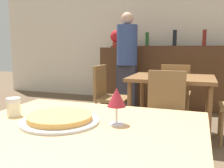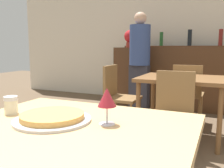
{
  "view_description": "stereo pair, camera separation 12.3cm",
  "coord_description": "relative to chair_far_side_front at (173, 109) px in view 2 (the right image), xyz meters",
  "views": [
    {
      "loc": [
        0.46,
        -0.9,
        1.08
      ],
      "look_at": [
        -0.05,
        0.55,
        0.85
      ],
      "focal_mm": 40.0,
      "sensor_mm": 36.0,
      "label": 1
    },
    {
      "loc": [
        0.57,
        -0.86,
        1.08
      ],
      "look_at": [
        -0.05,
        0.55,
        0.85
      ],
      "focal_mm": 40.0,
      "sensor_mm": 36.0,
      "label": 2
    }
  ],
  "objects": [
    {
      "name": "wall_back",
      "position": [
        -0.15,
        2.65,
        0.91
      ],
      "size": [
        8.0,
        0.05,
        2.8
      ],
      "color": "silver",
      "rests_on": "ground_plane"
    },
    {
      "name": "dining_table_near",
      "position": [
        -0.15,
        -1.55,
        0.18
      ],
      "size": [
        1.02,
        0.83,
        0.75
      ],
      "color": "tan",
      "rests_on": "ground_plane"
    },
    {
      "name": "dining_table_far",
      "position": [
        0.0,
        0.56,
        0.16
      ],
      "size": [
        0.97,
        0.77,
        0.73
      ],
      "color": "brown",
      "rests_on": "ground_plane"
    },
    {
      "name": "bar_counter",
      "position": [
        -0.15,
        2.14,
        0.05
      ],
      "size": [
        2.6,
        0.56,
        1.07
      ],
      "color": "#4C2D19",
      "rests_on": "ground_plane"
    },
    {
      "name": "bar_back_shelf",
      "position": [
        -0.15,
        2.28,
        0.65
      ],
      "size": [
        2.39,
        0.24,
        0.34
      ],
      "color": "#4C2D19",
      "rests_on": "bar_counter"
    },
    {
      "name": "chair_far_side_front",
      "position": [
        0.0,
        0.0,
        0.0
      ],
      "size": [
        0.4,
        0.4,
        0.84
      ],
      "color": "olive",
      "rests_on": "ground_plane"
    },
    {
      "name": "chair_far_side_back",
      "position": [
        -0.0,
        1.11,
        0.0
      ],
      "size": [
        0.4,
        0.4,
        0.84
      ],
      "rotation": [
        0.0,
        0.0,
        3.14
      ],
      "color": "olive",
      "rests_on": "ground_plane"
    },
    {
      "name": "chair_far_side_left",
      "position": [
        -0.82,
        0.56,
        0.0
      ],
      "size": [
        0.4,
        0.4,
        0.84
      ],
      "rotation": [
        0.0,
        0.0,
        1.57
      ],
      "color": "olive",
      "rests_on": "ground_plane"
    },
    {
      "name": "pizza_tray",
      "position": [
        -0.26,
        -1.53,
        0.28
      ],
      "size": [
        0.34,
        0.34,
        0.04
      ],
      "color": "#B7B7BC",
      "rests_on": "dining_table_near"
    },
    {
      "name": "cheese_shaker",
      "position": [
        -0.52,
        -1.51,
        0.31
      ],
      "size": [
        0.07,
        0.07,
        0.09
      ],
      "color": "beige",
      "rests_on": "dining_table_near"
    },
    {
      "name": "person_standing",
      "position": [
        -0.84,
        1.56,
        0.4
      ],
      "size": [
        0.34,
        0.34,
        1.64
      ],
      "color": "#2D2D38",
      "rests_on": "ground_plane"
    },
    {
      "name": "wine_glass",
      "position": [
        -0.02,
        -1.47,
        0.38
      ],
      "size": [
        0.08,
        0.08,
        0.16
      ],
      "color": "silver",
      "rests_on": "dining_table_near"
    },
    {
      "name": "potted_plant",
      "position": [
        -1.2,
        2.09,
        0.77
      ],
      "size": [
        0.24,
        0.24,
        0.33
      ],
      "color": "maroon",
      "rests_on": "bar_counter"
    }
  ]
}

